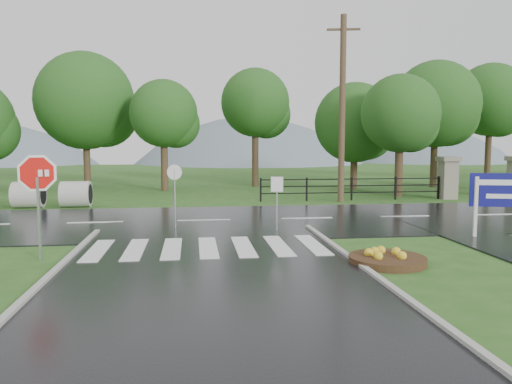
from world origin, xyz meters
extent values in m
plane|color=#29551C|center=(0.00, 0.00, 0.00)|extent=(120.00, 120.00, 0.00)
cube|color=black|center=(0.00, 10.00, 0.00)|extent=(90.00, 8.00, 0.04)
cube|color=black|center=(8.50, 4.00, 0.00)|extent=(2.20, 11.00, 0.04)
cube|color=silver|center=(-3.00, 5.00, 0.06)|extent=(0.50, 2.80, 0.02)
cube|color=silver|center=(-2.00, 5.00, 0.06)|extent=(0.50, 2.80, 0.02)
cube|color=silver|center=(-1.00, 5.00, 0.06)|extent=(0.50, 2.80, 0.02)
cube|color=silver|center=(0.00, 5.00, 0.06)|extent=(0.50, 2.80, 0.02)
cube|color=silver|center=(1.00, 5.00, 0.06)|extent=(0.50, 2.80, 0.02)
cube|color=silver|center=(2.00, 5.00, 0.06)|extent=(0.50, 2.80, 0.02)
cube|color=silver|center=(3.00, 5.00, 0.06)|extent=(0.50, 2.80, 0.02)
cube|color=gray|center=(13.00, 16.00, 1.00)|extent=(0.80, 0.80, 2.00)
cube|color=#6B6659|center=(13.00, 16.00, 2.12)|extent=(1.00, 1.00, 0.24)
cube|color=black|center=(7.75, 16.00, 0.40)|extent=(9.50, 0.05, 0.05)
cube|color=black|center=(7.75, 16.00, 0.75)|extent=(9.50, 0.05, 0.05)
cube|color=black|center=(7.75, 16.00, 1.10)|extent=(9.50, 0.05, 0.05)
cube|color=black|center=(3.00, 16.00, 0.60)|extent=(0.08, 0.08, 1.20)
cube|color=black|center=(12.50, 16.00, 0.60)|extent=(0.08, 0.08, 1.20)
sphere|color=slate|center=(8.00, 65.00, -17.28)|extent=(48.00, 48.00, 48.00)
sphere|color=slate|center=(36.00, 65.00, -12.96)|extent=(36.00, 36.00, 36.00)
cylinder|color=#9E9B93|center=(-7.88, 15.00, 0.60)|extent=(1.30, 1.20, 1.20)
cylinder|color=#9E9B93|center=(-5.78, 15.00, 0.60)|extent=(1.30, 1.20, 1.20)
cube|color=#939399|center=(-4.28, 4.25, 1.06)|extent=(0.06, 0.06, 2.12)
cylinder|color=white|center=(-4.28, 4.27, 2.22)|extent=(1.24, 0.30, 1.27)
cylinder|color=red|center=(-4.28, 4.25, 2.22)|extent=(1.08, 0.27, 1.11)
cube|color=silver|center=(8.36, 5.62, 0.97)|extent=(0.12, 0.12, 1.93)
cube|color=navy|center=(9.42, 5.62, 1.50)|extent=(2.26, 0.63, 1.06)
cube|color=white|center=(9.42, 5.58, 1.74)|extent=(1.78, 0.47, 0.17)
cube|color=white|center=(9.42, 5.58, 1.30)|extent=(1.31, 0.35, 0.14)
cylinder|color=#332111|center=(4.34, 2.75, 0.09)|extent=(1.89, 1.89, 0.19)
cube|color=#939399|center=(2.39, 7.53, 0.87)|extent=(0.04, 0.04, 1.74)
cube|color=white|center=(2.39, 7.51, 1.60)|extent=(0.39, 0.16, 0.50)
cylinder|color=#939399|center=(-1.02, 8.38, 1.04)|extent=(0.06, 0.06, 2.08)
cylinder|color=white|center=(-1.02, 8.36, 1.98)|extent=(0.51, 0.14, 0.52)
cylinder|color=#473523|center=(7.02, 15.50, 4.61)|extent=(0.31, 0.31, 9.21)
cube|color=brown|center=(7.02, 15.50, 8.50)|extent=(1.63, 0.42, 0.10)
cylinder|color=#3D2B1C|center=(10.92, 17.50, 1.90)|extent=(0.49, 0.49, 3.81)
sphere|color=#1C4C17|center=(10.92, 17.50, 4.57)|extent=(4.28, 4.28, 4.28)
camera|label=1|loc=(-0.41, -8.82, 2.99)|focal=35.00mm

